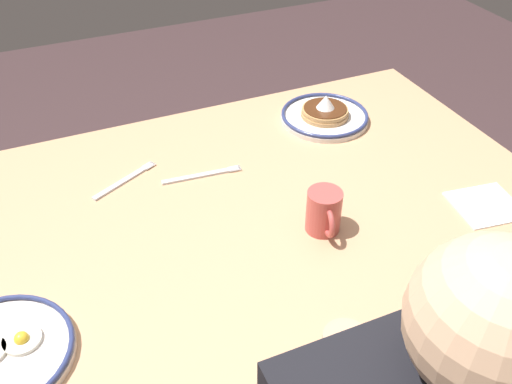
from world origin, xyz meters
TOP-DOWN VIEW (x-y plane):
  - dining_table at (0.00, 0.00)m, footprint 1.50×0.95m
  - plate_near_main at (-0.37, -0.27)m, footprint 0.25×0.25m
  - coffee_mug at (-0.14, 0.15)m, footprint 0.08×0.11m
  - paper_napkin at (-0.53, 0.23)m, footprint 0.17×0.16m
  - fork_near at (0.04, -0.15)m, footprint 0.21×0.03m
  - fork_far at (0.23, -0.21)m, footprint 0.18×0.11m

SIDE VIEW (x-z plane):
  - dining_table at x=0.00m, z-range 0.28..1.03m
  - paper_napkin at x=-0.53m, z-range 0.75..0.75m
  - fork_near at x=0.04m, z-range 0.75..0.76m
  - fork_far at x=0.23m, z-range 0.75..0.76m
  - plate_near_main at x=-0.37m, z-range 0.73..0.81m
  - coffee_mug at x=-0.14m, z-range 0.75..0.85m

